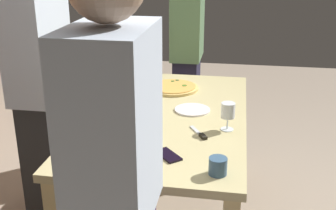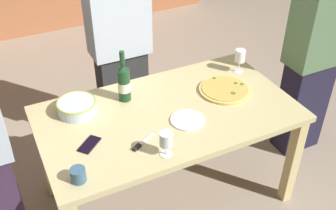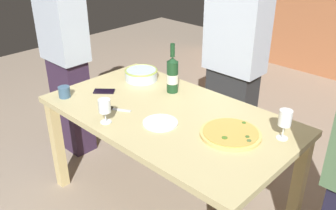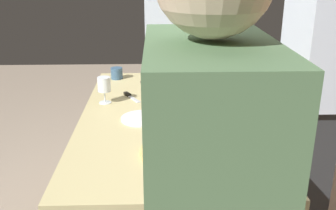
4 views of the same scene
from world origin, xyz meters
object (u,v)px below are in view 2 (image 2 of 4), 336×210
Objects in this scene: serving_bowl at (77,106)px; wine_glass_by_bottle at (166,140)px; wine_bottle at (124,82)px; person_host at (313,60)px; dining_table at (168,123)px; wine_glass_near_pizza at (240,56)px; side_plate at (188,120)px; cup_amber at (78,175)px; pizza at (225,89)px; pizza_knife at (141,144)px; person_guest_left at (120,50)px; cell_phone at (89,144)px.

wine_glass_by_bottle is (0.33, -0.59, 0.06)m from serving_bowl.
wine_bottle is 1.41m from person_host.
wine_glass_near_pizza reaches higher than dining_table.
side_plate is at bearing -55.96° from wine_bottle.
serving_bowl is at bearing 178.62° from wine_glass_near_pizza.
person_host reaches higher than cup_amber.
wine_glass_near_pizza reaches higher than pizza.
wine_bottle is at bearing 162.29° from pizza.
person_guest_left is at bearing 75.77° from pizza_knife.
pizza is at bearing -142.76° from wine_glass_near_pizza.
side_plate is (0.26, -0.38, -0.13)m from wine_bottle.
person_host is at bearing 15.72° from wine_glass_by_bottle.
side_plate is (0.73, 0.19, -0.03)m from cup_amber.
person_host reaches higher than side_plate.
serving_bowl is 0.15× the size of person_guest_left.
wine_bottle is 4.41× the size of cup_amber.
cup_amber reaches higher than cell_phone.
wine_glass_near_pizza is 0.82× the size of side_plate.
cup_amber is 0.55× the size of cell_phone.
serving_bowl reaches higher than pizza_knife.
cell_phone is at bearing -172.32° from pizza.
cell_phone is (-0.34, -0.34, -0.13)m from wine_bottle.
pizza is 0.97m from serving_bowl.
serving_bowl is 0.68m from wine_glass_by_bottle.
wine_glass_by_bottle reaches higher than pizza_knife.
pizza is at bearing 18.41° from cup_amber.
cup_amber is at bearing -129.46° from wine_bottle.
dining_table is 0.58m from serving_bowl.
dining_table is 0.78m from person_guest_left.
dining_table is at bearing 26.26° from cup_amber.
wine_glass_by_bottle is (0.01, -0.59, -0.03)m from wine_bottle.
cell_phone is (-0.35, 0.26, -0.10)m from wine_glass_by_bottle.
serving_bowl is at bearing 118.92° from wine_glass_by_bottle.
cell_phone is 0.09× the size of person_host.
pizza is at bearing 31.91° from wine_glass_by_bottle.
serving_bowl is 0.71× the size of wine_bottle.
wine_bottle reaches higher than dining_table.
pizza_knife is (0.26, -0.12, 0.00)m from cell_phone.
cell_phone is 0.29m from pizza_knife.
cell_phone is at bearing -170.42° from dining_table.
serving_bowl is 1.47× the size of pizza_knife.
wine_glass_near_pizza is 1.16× the size of wine_glass_by_bottle.
serving_bowl is 1.72m from person_host.
wine_bottle is 0.48m from side_plate.
pizza is at bearing 31.38° from person_guest_left.
person_host is at bearing 11.16° from cup_amber.
person_host is 1.42m from person_guest_left.
wine_bottle is at bearing -19.81° from person_guest_left.
serving_bowl is at bearing -8.65° from person_host.
wine_glass_by_bottle is 1.11m from person_guest_left.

